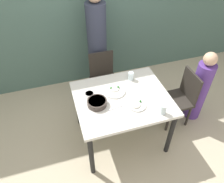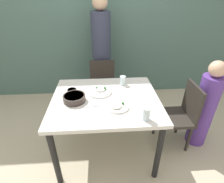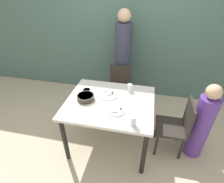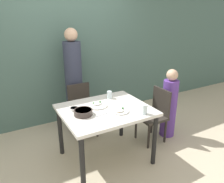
% 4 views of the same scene
% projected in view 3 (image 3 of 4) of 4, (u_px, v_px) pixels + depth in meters
% --- Properties ---
extents(ground_plane, '(10.00, 10.00, 0.00)m').
position_uv_depth(ground_plane, '(110.00, 141.00, 2.72)').
color(ground_plane, beige).
extents(wall_back, '(10.00, 0.06, 2.70)m').
position_uv_depth(wall_back, '(128.00, 28.00, 3.18)').
color(wall_back, '#4C6B60').
rests_on(wall_back, ground_plane).
extents(dining_table, '(1.14, 0.95, 0.77)m').
position_uv_depth(dining_table, '(110.00, 107.00, 2.35)').
color(dining_table, silver).
rests_on(dining_table, ground_plane).
extents(chair_adult_spot, '(0.40, 0.40, 0.85)m').
position_uv_depth(chair_adult_spot, '(119.00, 88.00, 3.13)').
color(chair_adult_spot, '#2D2823').
rests_on(chair_adult_spot, ground_plane).
extents(chair_child_spot, '(0.40, 0.40, 0.85)m').
position_uv_depth(chair_child_spot, '(176.00, 125.00, 2.36)').
color(chair_child_spot, '#2D2823').
rests_on(chair_child_spot, ground_plane).
extents(person_adult, '(0.30, 0.30, 1.73)m').
position_uv_depth(person_adult, '(123.00, 63.00, 3.19)').
color(person_adult, '#33384C').
rests_on(person_adult, ground_plane).
extents(person_child, '(0.24, 0.24, 1.14)m').
position_uv_depth(person_child, '(201.00, 125.00, 2.27)').
color(person_child, '#5B3893').
rests_on(person_child, ground_plane).
extents(bowl_curry, '(0.23, 0.23, 0.07)m').
position_uv_depth(bowl_curry, '(86.00, 97.00, 2.30)').
color(bowl_curry, '#3D332D').
rests_on(bowl_curry, dining_table).
extents(plate_rice_adult, '(0.22, 0.22, 0.04)m').
position_uv_depth(plate_rice_adult, '(116.00, 110.00, 2.12)').
color(plate_rice_adult, white).
rests_on(plate_rice_adult, dining_table).
extents(plate_rice_child, '(0.27, 0.27, 0.05)m').
position_uv_depth(plate_rice_child, '(108.00, 94.00, 2.40)').
color(plate_rice_child, white).
rests_on(plate_rice_child, dining_table).
extents(bowl_rice_small, '(0.11, 0.11, 0.04)m').
position_uv_depth(bowl_rice_small, '(87.00, 90.00, 2.47)').
color(bowl_rice_small, white).
rests_on(bowl_rice_small, dining_table).
extents(glass_water_tall, '(0.07, 0.07, 0.12)m').
position_uv_depth(glass_water_tall, '(133.00, 121.00, 1.89)').
color(glass_water_tall, silver).
rests_on(glass_water_tall, dining_table).
extents(glass_water_short, '(0.07, 0.07, 0.11)m').
position_uv_depth(glass_water_short, '(130.00, 88.00, 2.46)').
color(glass_water_short, silver).
rests_on(glass_water_short, dining_table).
extents(napkin_folded, '(0.14, 0.14, 0.01)m').
position_uv_depth(napkin_folded, '(123.00, 101.00, 2.30)').
color(napkin_folded, white).
rests_on(napkin_folded, dining_table).
extents(fork_steel, '(0.18, 0.04, 0.01)m').
position_uv_depth(fork_steel, '(97.00, 106.00, 2.20)').
color(fork_steel, silver).
rests_on(fork_steel, dining_table).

